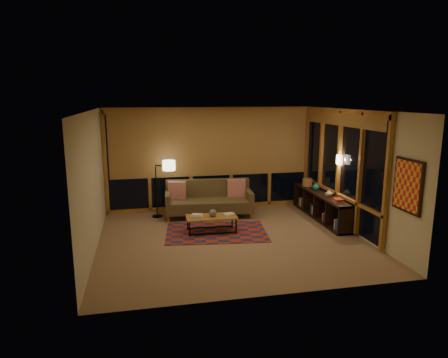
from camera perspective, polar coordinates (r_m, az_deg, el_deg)
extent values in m
cube|color=#9C7757|center=(8.55, 1.09, -8.61)|extent=(5.50, 5.00, 0.01)
cube|color=beige|center=(8.02, 1.16, 9.79)|extent=(5.50, 5.00, 0.01)
cube|color=beige|center=(10.59, -1.91, 2.92)|extent=(5.50, 0.01, 2.70)
cube|color=beige|center=(5.84, 6.64, -4.46)|extent=(5.50, 0.01, 2.70)
cube|color=beige|center=(8.03, -18.36, -0.52)|extent=(0.01, 5.00, 2.70)
cube|color=beige|center=(9.19, 18.09, 0.98)|extent=(0.01, 5.00, 2.70)
cube|color=#AC2C12|center=(8.96, -1.11, -7.60)|extent=(2.37, 1.73, 0.01)
sphere|color=#24242A|center=(8.81, -1.61, -4.87)|extent=(0.19, 0.19, 0.17)
cylinder|color=#AD7F46|center=(10.76, 11.84, -0.47)|extent=(0.29, 0.29, 0.20)
sphere|color=#1C7E7E|center=(10.34, 13.00, -1.10)|extent=(0.17, 0.17, 0.16)
imported|color=tan|center=(9.71, 14.76, -1.96)|extent=(0.18, 0.18, 0.18)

